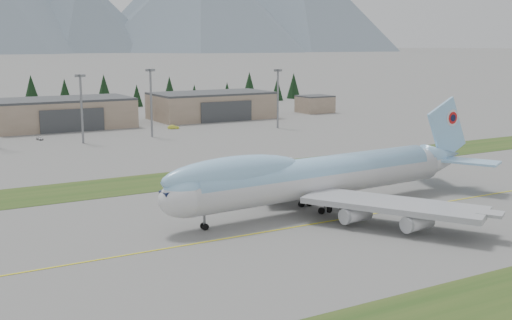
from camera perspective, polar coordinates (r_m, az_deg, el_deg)
ground at (r=115.00m, az=8.69°, el=-5.06°), size 7000.00×7000.00×0.00m
grass_strip_far at (r=151.78m, az=-1.90°, el=-1.19°), size 400.00×18.00×0.08m
taxiway_line_main at (r=115.00m, az=8.69°, el=-5.06°), size 400.00×0.40×0.02m
boeing_747_freighter at (r=118.22m, az=5.60°, el=-1.40°), size 73.08×63.12×19.29m
hangar_center at (r=243.89m, az=-16.76°, el=4.02°), size 48.00×26.60×10.80m
hangar_right at (r=263.85m, az=-3.94°, el=4.87°), size 48.00×26.60×10.80m
control_shed at (r=287.66m, az=5.26°, el=4.98°), size 14.00×12.00×7.60m
floodlight_masts at (r=204.54m, az=-15.73°, el=5.86°), size 143.42×6.35×24.32m
service_vehicle_a at (r=215.50m, az=-18.66°, el=1.69°), size 2.03×3.37×1.07m
service_vehicle_b at (r=233.02m, az=-7.35°, el=2.76°), size 4.43×2.86×1.38m
service_vehicle_c at (r=263.81m, az=0.41°, el=3.72°), size 2.79×3.98×1.07m
conifer_belt at (r=307.22m, az=-17.06°, el=5.52°), size 265.15×16.00×16.78m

